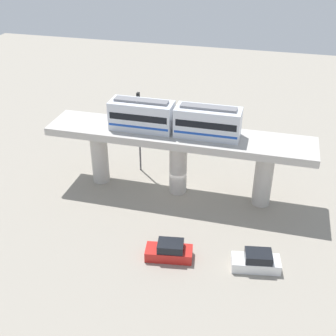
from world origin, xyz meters
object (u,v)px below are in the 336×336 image
(train, at_px, (174,119))
(parked_car_red, at_px, (169,251))
(parked_car_white, at_px, (256,261))
(tree_near_viaduct, at_px, (189,116))
(signal_post, at_px, (139,129))

(train, bearing_deg, parked_car_red, 11.96)
(parked_car_white, height_order, tree_near_viaduct, tree_near_viaduct)
(train, distance_m, parked_car_white, 16.32)
(train, xyz_separation_m, tree_near_viaduct, (-12.05, -1.00, -4.90))
(parked_car_white, bearing_deg, train, -145.39)
(parked_car_red, bearing_deg, tree_near_viaduct, 179.55)
(parked_car_red, height_order, parked_car_white, same)
(tree_near_viaduct, height_order, signal_post, signal_post)
(parked_car_white, height_order, signal_post, signal_post)
(parked_car_white, bearing_deg, parked_car_red, -95.09)
(tree_near_viaduct, bearing_deg, parked_car_white, 26.27)
(train, height_order, tree_near_viaduct, train)
(train, bearing_deg, signal_post, -124.50)
(parked_car_red, relative_size, parked_car_white, 0.99)
(parked_car_red, height_order, signal_post, signal_post)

